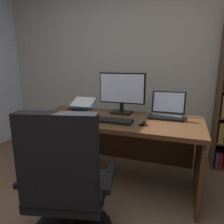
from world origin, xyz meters
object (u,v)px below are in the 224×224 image
object	(u,v)px
monitor	(122,93)
reading_stand_with_book	(83,104)
desk	(117,134)
office_chair	(67,192)
open_binder	(56,117)
keyboard	(110,120)
pen	(89,115)
laptop	(167,112)
notepad	(88,116)
computer_mouse	(142,123)

from	to	relation	value
monitor	reading_stand_with_book	world-z (taller)	monitor
desk	reading_stand_with_book	size ratio (longest dim) A/B	5.85
office_chair	open_binder	xyz separation A→B (m)	(-0.52, 0.67, 0.31)
keyboard	pen	xyz separation A→B (m)	(-0.28, 0.12, 0.00)
laptop	pen	distance (m)	0.81
office_chair	keyboard	size ratio (longest dim) A/B	2.37
monitor	notepad	distance (m)	0.45
keyboard	reading_stand_with_book	distance (m)	0.67
desk	keyboard	bearing A→B (deg)	-89.52
reading_stand_with_book	notepad	size ratio (longest dim) A/B	1.38
desk	keyboard	xyz separation A→B (m)	(0.00, -0.21, 0.21)
office_chair	laptop	xyz separation A→B (m)	(0.54, 1.09, 0.35)
office_chair	open_binder	size ratio (longest dim) A/B	1.91
keyboard	office_chair	bearing A→B (deg)	-94.22
pen	open_binder	bearing A→B (deg)	-150.26
desk	monitor	xyz separation A→B (m)	(0.00, 0.16, 0.42)
reading_stand_with_book	desk	bearing A→B (deg)	-23.13
office_chair	laptop	world-z (taller)	office_chair
open_binder	notepad	distance (m)	0.32
monitor	laptop	xyz separation A→B (m)	(0.49, 0.00, -0.17)
computer_mouse	office_chair	bearing A→B (deg)	-116.18
desk	monitor	world-z (taller)	monitor
notepad	laptop	bearing A→B (deg)	17.92
monitor	pen	world-z (taller)	monitor
keyboard	pen	world-z (taller)	keyboard
laptop	desk	bearing A→B (deg)	-161.60
open_binder	notepad	bearing A→B (deg)	30.87
keyboard	pen	distance (m)	0.30
open_binder	pen	size ratio (longest dim) A/B	3.71
monitor	open_binder	bearing A→B (deg)	-143.81
computer_mouse	notepad	bearing A→B (deg)	168.96
laptop	notepad	size ratio (longest dim) A/B	1.65
monitor	keyboard	xyz separation A→B (m)	(0.00, -0.37, -0.21)
monitor	open_binder	world-z (taller)	monitor
desk	computer_mouse	size ratio (longest dim) A/B	16.33
desk	keyboard	distance (m)	0.29
monitor	laptop	bearing A→B (deg)	0.51
keyboard	pen	bearing A→B (deg)	157.19
computer_mouse	pen	bearing A→B (deg)	168.59
desk	notepad	xyz separation A→B (m)	(-0.30, -0.09, 0.20)
open_binder	notepad	size ratio (longest dim) A/B	2.48
laptop	notepad	xyz separation A→B (m)	(-0.78, -0.25, -0.05)
computer_mouse	open_binder	size ratio (longest dim) A/B	0.20
monitor	pen	bearing A→B (deg)	-138.00
laptop	open_binder	distance (m)	1.14
open_binder	monitor	bearing A→B (deg)	35.53
computer_mouse	monitor	bearing A→B (deg)	129.36
laptop	pen	xyz separation A→B (m)	(-0.76, -0.25, -0.04)
reading_stand_with_book	open_binder	distance (m)	0.48
desk	open_binder	bearing A→B (deg)	-155.56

